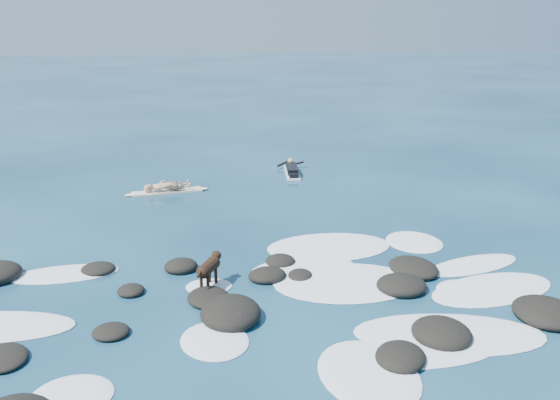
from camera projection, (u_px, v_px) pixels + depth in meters
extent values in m
plane|color=#0A2642|center=(266.00, 287.00, 14.63)|extent=(160.00, 160.00, 0.00)
ellipsoid|color=black|center=(402.00, 285.00, 14.47)|extent=(1.32, 1.28, 0.44)
ellipsoid|color=black|center=(267.00, 275.00, 15.08)|extent=(1.14, 1.07, 0.34)
ellipsoid|color=black|center=(280.00, 261.00, 15.95)|extent=(0.81, 0.84, 0.31)
ellipsoid|color=black|center=(181.00, 266.00, 15.59)|extent=(1.03, 1.00, 0.36)
ellipsoid|color=black|center=(231.00, 313.00, 13.11)|extent=(1.30, 1.52, 0.54)
ellipsoid|color=black|center=(131.00, 291.00, 14.32)|extent=(0.68, 0.72, 0.25)
ellipsoid|color=black|center=(441.00, 333.00, 12.34)|extent=(1.21, 1.33, 0.44)
ellipsoid|color=black|center=(300.00, 275.00, 15.16)|extent=(0.71, 0.81, 0.21)
ellipsoid|color=black|center=(546.00, 312.00, 13.18)|extent=(1.43, 1.57, 0.45)
ellipsoid|color=black|center=(413.00, 268.00, 15.49)|extent=(1.47, 1.66, 0.38)
ellipsoid|color=black|center=(98.00, 269.00, 15.50)|extent=(0.95, 0.93, 0.26)
ellipsoid|color=black|center=(111.00, 332.00, 12.49)|extent=(0.83, 0.82, 0.24)
ellipsoid|color=black|center=(401.00, 357.00, 11.52)|extent=(1.28, 1.36, 0.38)
ellipsoid|color=black|center=(3.00, 358.00, 11.57)|extent=(1.23, 1.35, 0.23)
ellipsoid|color=black|center=(209.00, 298.00, 13.96)|extent=(1.09, 1.24, 0.27)
ellipsoid|color=white|center=(215.00, 341.00, 12.25)|extent=(1.70, 1.88, 0.12)
ellipsoid|color=white|center=(493.00, 289.00, 14.50)|extent=(3.57, 2.46, 0.12)
ellipsoid|color=white|center=(473.00, 265.00, 15.88)|extent=(2.97, 1.88, 0.12)
ellipsoid|color=white|center=(463.00, 290.00, 14.44)|extent=(1.36, 1.33, 0.12)
ellipsoid|color=white|center=(369.00, 374.00, 11.14)|extent=(2.05, 2.57, 0.12)
ellipsoid|color=white|center=(450.00, 334.00, 12.51)|extent=(4.09, 2.29, 0.12)
ellipsoid|color=white|center=(346.00, 282.00, 14.87)|extent=(3.56, 2.42, 0.12)
ellipsoid|color=white|center=(329.00, 247.00, 17.10)|extent=(3.61, 2.39, 0.12)
ellipsoid|color=white|center=(418.00, 355.00, 11.74)|extent=(3.03, 1.06, 0.12)
ellipsoid|color=white|center=(303.00, 268.00, 15.67)|extent=(3.02, 2.15, 0.12)
ellipsoid|color=white|center=(414.00, 242.00, 17.45)|extent=(1.82, 2.01, 0.12)
ellipsoid|color=white|center=(65.00, 274.00, 15.34)|extent=(2.76, 1.47, 0.12)
ellipsoid|color=white|center=(72.00, 396.00, 10.50)|extent=(1.64, 1.55, 0.12)
ellipsoid|color=white|center=(209.00, 286.00, 14.65)|extent=(1.10, 0.90, 0.12)
cube|color=beige|center=(167.00, 192.00, 22.12)|extent=(2.51, 0.99, 0.08)
ellipsoid|color=beige|center=(201.00, 189.00, 22.48)|extent=(0.54, 0.37, 0.09)
ellipsoid|color=beige|center=(132.00, 195.00, 21.76)|extent=(0.54, 0.37, 0.09)
imported|color=tan|center=(166.00, 169.00, 21.87)|extent=(0.49, 0.65, 1.60)
cube|color=white|center=(292.00, 173.00, 24.69)|extent=(0.63, 2.26, 0.08)
ellipsoid|color=white|center=(290.00, 166.00, 25.76)|extent=(0.29, 0.50, 0.08)
cube|color=black|center=(292.00, 169.00, 24.65)|extent=(0.48, 1.39, 0.22)
sphere|color=tan|center=(291.00, 161.00, 25.37)|extent=(0.25, 0.25, 0.23)
cylinder|color=black|center=(283.00, 164.00, 25.54)|extent=(0.56, 0.28, 0.25)
cylinder|color=black|center=(297.00, 163.00, 25.57)|extent=(0.55, 0.33, 0.25)
cube|color=black|center=(294.00, 175.00, 23.93)|extent=(0.38, 0.58, 0.14)
cylinder|color=black|center=(208.00, 267.00, 14.40)|extent=(0.55, 0.71, 0.31)
sphere|color=black|center=(213.00, 263.00, 14.66)|extent=(0.43, 0.43, 0.32)
sphere|color=black|center=(203.00, 272.00, 14.14)|extent=(0.39, 0.39, 0.29)
sphere|color=black|center=(216.00, 255.00, 14.80)|extent=(0.31, 0.31, 0.23)
cone|color=black|center=(219.00, 254.00, 14.93)|extent=(0.17, 0.18, 0.12)
cone|color=black|center=(214.00, 252.00, 14.78)|extent=(0.13, 0.12, 0.11)
cone|color=black|center=(218.00, 252.00, 14.74)|extent=(0.13, 0.12, 0.11)
cylinder|color=black|center=(209.00, 276.00, 14.72)|extent=(0.10, 0.10, 0.42)
cylinder|color=black|center=(216.00, 277.00, 14.67)|extent=(0.10, 0.10, 0.42)
cylinder|color=black|center=(201.00, 284.00, 14.32)|extent=(0.10, 0.10, 0.42)
cylinder|color=black|center=(208.00, 285.00, 14.27)|extent=(0.10, 0.10, 0.42)
cylinder|color=black|center=(200.00, 272.00, 13.99)|extent=(0.18, 0.30, 0.18)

